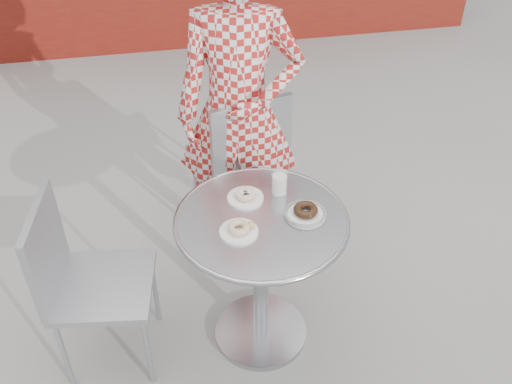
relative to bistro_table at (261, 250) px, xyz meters
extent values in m
plane|color=gray|center=(-0.04, 0.01, -0.59)|extent=(60.00, 60.00, 0.00)
cylinder|color=#B3B3B8|center=(0.00, 0.00, -0.57)|extent=(0.47, 0.47, 0.03)
cylinder|color=#B3B3B8|center=(0.00, 0.00, -0.20)|extent=(0.07, 0.07, 0.74)
cylinder|color=#B3B3B8|center=(0.00, 0.00, 0.18)|extent=(0.74, 0.74, 0.02)
torus|color=#B3B3B8|center=(0.00, 0.00, 0.18)|extent=(0.77, 0.77, 0.03)
cube|color=#A4A7AC|center=(0.04, 0.88, -0.09)|extent=(0.56, 0.56, 0.03)
cube|color=#A4A7AC|center=(0.09, 0.67, 0.15)|extent=(0.45, 0.14, 0.46)
cube|color=#A4A7AC|center=(-0.71, 0.04, -0.12)|extent=(0.49, 0.49, 0.03)
cube|color=#A4A7AC|center=(-0.92, 0.07, 0.11)|extent=(0.09, 0.43, 0.43)
imported|color=#A71C19|center=(0.03, 0.71, 0.31)|extent=(0.73, 0.56, 1.79)
cylinder|color=white|center=(-0.04, 0.15, 0.19)|extent=(0.16, 0.16, 0.01)
torus|color=#B17044|center=(-0.04, 0.15, 0.22)|extent=(0.09, 0.09, 0.03)
cylinder|color=white|center=(-0.11, -0.07, 0.19)|extent=(0.16, 0.16, 0.01)
torus|color=#B17044|center=(-0.11, -0.07, 0.22)|extent=(0.09, 0.09, 0.03)
sphere|color=#B77A3F|center=(-0.06, -0.06, 0.22)|extent=(0.03, 0.03, 0.03)
cylinder|color=white|center=(0.19, -0.02, 0.19)|extent=(0.18, 0.18, 0.01)
torus|color=black|center=(0.19, -0.02, 0.22)|extent=(0.11, 0.11, 0.04)
torus|color=black|center=(0.19, -0.02, 0.20)|extent=(0.19, 0.19, 0.02)
cylinder|color=white|center=(0.12, 0.16, 0.24)|extent=(0.06, 0.06, 0.09)
cylinder|color=white|center=(0.12, 0.16, 0.25)|extent=(0.07, 0.07, 0.11)
camera|label=1|loc=(-0.39, -1.82, 1.79)|focal=40.00mm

